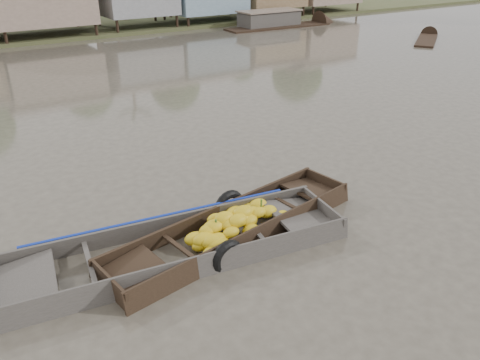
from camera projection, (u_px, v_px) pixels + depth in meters
ground at (245, 245)px, 10.21m from camera, size 120.00×120.00×0.00m
banana_boat at (233, 228)px, 10.47m from camera, size 6.53×2.44×0.92m
viewer_boat at (177, 252)px, 9.88m from camera, size 7.62×3.03×0.60m
distant_boats at (208, 33)px, 34.31m from camera, size 48.58×14.74×1.38m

